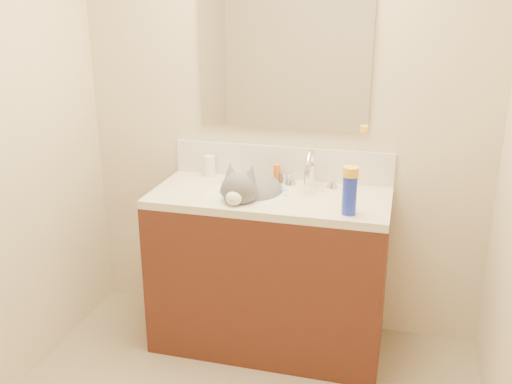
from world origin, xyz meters
The scene contains 16 objects.
room_shell centered at (0.00, 0.00, 1.49)m, with size 2.24×2.54×2.52m.
vanity_cabinet centered at (0.00, 0.97, 0.41)m, with size 1.20×0.55×0.82m, color #461D12.
counter_slab centered at (0.00, 0.97, 0.84)m, with size 1.20×0.55×0.04m, color beige.
basin centered at (-0.12, 0.94, 0.79)m, with size 0.45×0.36×0.14m, color white.
faucet centered at (0.18, 1.11, 0.95)m, with size 0.28×0.20×0.21m.
cat centered at (-0.11, 0.97, 0.85)m, with size 0.39×0.49×0.35m.
backsplash centered at (0.00, 1.24, 0.95)m, with size 1.20×0.02×0.18m, color silver.
mirror centered at (0.00, 1.24, 1.54)m, with size 0.90×0.02×0.80m, color white.
pill_bottle centered at (-0.39, 1.18, 0.92)m, with size 0.06×0.06×0.11m, color white.
pill_label centered at (-0.39, 1.18, 0.90)m, with size 0.06×0.06×0.04m, color #F75A29.
silver_jar centered at (0.03, 1.16, 0.89)m, with size 0.05×0.05×0.06m, color #B7B7BC.
amber_bottle centered at (-0.01, 1.17, 0.91)m, with size 0.04×0.04×0.10m, color #E8581B.
toothbrush centered at (0.06, 1.01, 0.86)m, with size 0.01×0.13×0.01m, color white.
toothbrush_head centered at (0.06, 1.01, 0.87)m, with size 0.02×0.03×0.02m, color #6E93EA.
spray_can centered at (0.41, 0.79, 0.95)m, with size 0.07×0.07×0.18m, color #1B2DBF.
spray_cap centered at (0.41, 0.79, 1.06)m, with size 0.07×0.07×0.04m, color yellow.
Camera 1 is at (0.63, -1.67, 1.81)m, focal length 40.00 mm.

